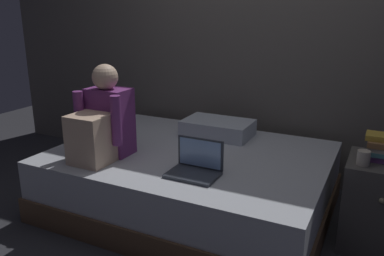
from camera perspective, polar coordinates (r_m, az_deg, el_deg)
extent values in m
plane|color=#2D2D33|center=(2.81, 0.82, -14.81)|extent=(8.00, 8.00, 0.00)
cube|color=#605B56|center=(3.52, 9.72, 14.55)|extent=(5.60, 0.10, 2.70)
cube|color=brown|center=(3.08, -0.12, -9.86)|extent=(2.00, 1.50, 0.18)
cube|color=#B2B7C1|center=(2.98, -0.12, -5.90)|extent=(1.96, 1.46, 0.28)
cube|color=#474442|center=(2.80, 25.61, -9.95)|extent=(0.44, 0.44, 0.58)
sphere|color=gray|center=(2.55, 25.81, -9.46)|extent=(0.04, 0.04, 0.04)
cube|color=#75337A|center=(2.89, -11.70, 0.96)|extent=(0.30, 0.20, 0.48)
sphere|color=beige|center=(2.80, -12.47, 7.22)|extent=(0.18, 0.18, 0.18)
cube|color=beige|center=(2.75, -14.42, -1.57)|extent=(0.26, 0.24, 0.34)
cylinder|color=#75337A|center=(2.88, -16.00, 1.80)|extent=(0.07, 0.07, 0.34)
cylinder|color=#75337A|center=(2.68, -10.90, 1.05)|extent=(0.07, 0.07, 0.34)
cube|color=#333842|center=(2.50, 0.08, -6.81)|extent=(0.32, 0.22, 0.02)
cube|color=#333842|center=(2.56, 1.23, -3.62)|extent=(0.32, 0.01, 0.20)
cube|color=#8CB2EA|center=(2.55, 1.16, -3.68)|extent=(0.29, 0.00, 0.18)
cube|color=silver|center=(3.29, 3.75, 0.02)|extent=(0.56, 0.36, 0.13)
cube|color=#703D84|center=(2.70, 26.08, -3.93)|extent=(0.19, 0.13, 0.04)
cube|color=teal|center=(2.68, 26.00, -3.27)|extent=(0.17, 0.15, 0.03)
cube|color=beige|center=(2.68, 25.94, -2.66)|extent=(0.18, 0.15, 0.03)
cube|color=brown|center=(2.66, 26.05, -2.09)|extent=(0.18, 0.15, 0.04)
cube|color=gold|center=(2.67, 26.05, -1.22)|extent=(0.21, 0.14, 0.03)
cylinder|color=#BCB2A3|center=(2.56, 23.57, -3.98)|extent=(0.08, 0.08, 0.09)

